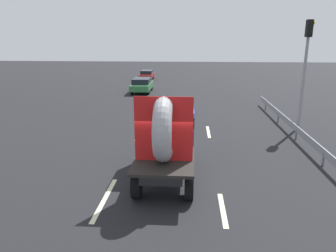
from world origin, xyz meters
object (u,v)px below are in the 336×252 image
at_px(distant_sedan, 142,85).
at_px(oncoming_car, 147,75).
at_px(traffic_light, 306,60).
at_px(flatbed_truck, 167,133).

relative_size(distant_sedan, oncoming_car, 1.16).
xyz_separation_m(distant_sedan, traffic_light, (10.90, -12.12, 3.18)).
bearing_deg(traffic_light, oncoming_car, 118.51).
bearing_deg(flatbed_truck, traffic_light, 44.40).
relative_size(distant_sedan, traffic_light, 0.69).
bearing_deg(flatbed_truck, distant_sedan, 101.22).
xyz_separation_m(flatbed_truck, traffic_light, (7.11, 6.96, 2.24)).
xyz_separation_m(traffic_light, oncoming_car, (-11.67, 21.50, -3.28)).
distance_m(traffic_light, oncoming_car, 24.68).
bearing_deg(traffic_light, distant_sedan, 131.95).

